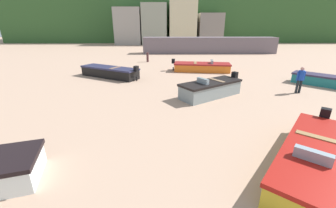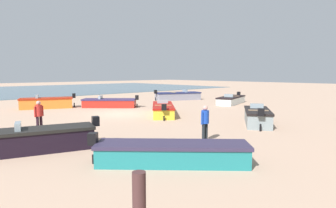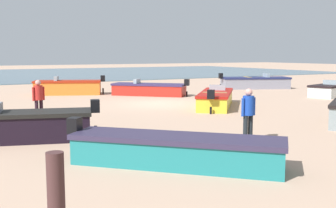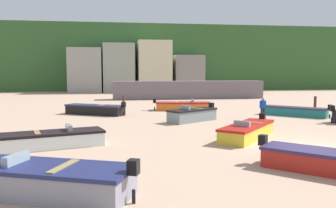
# 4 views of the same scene
# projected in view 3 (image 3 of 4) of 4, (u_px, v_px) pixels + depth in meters

# --- Properties ---
(ground_plane) EXTENTS (160.00, 160.00, 0.00)m
(ground_plane) POSITION_uv_depth(u_px,v_px,m) (159.00, 104.00, 21.71)
(ground_plane) COLOR tan
(tidal_water) EXTENTS (80.00, 36.00, 0.06)m
(tidal_water) POSITION_uv_depth(u_px,v_px,m) (31.00, 74.00, 53.02)
(tidal_water) COLOR slate
(tidal_water) RESTS_ON ground
(boat_grey_2) EXTENTS (5.43, 3.55, 1.20)m
(boat_grey_2) POSITION_uv_depth(u_px,v_px,m) (255.00, 83.00, 31.22)
(boat_grey_2) COLOR gray
(boat_grey_2) RESTS_ON ground
(boat_teal_4) EXTENTS (4.47, 4.43, 1.05)m
(boat_teal_4) POSITION_uv_depth(u_px,v_px,m) (175.00, 151.00, 9.63)
(boat_teal_4) COLOR #1E777A
(boat_teal_4) RESTS_ON ground
(boat_red_5) EXTENTS (4.35, 4.30, 1.09)m
(boat_red_5) POSITION_uv_depth(u_px,v_px,m) (149.00, 89.00, 26.01)
(boat_red_5) COLOR #B2231A
(boat_red_5) RESTS_ON ground
(boat_white_6) EXTENTS (5.16, 2.86, 1.06)m
(boat_white_6) POSITION_uv_depth(u_px,v_px,m) (335.00, 89.00, 26.03)
(boat_white_6) COLOR white
(boat_white_6) RESTS_ON ground
(boat_black_7) EXTENTS (4.43, 2.49, 1.22)m
(boat_black_7) POSITION_uv_depth(u_px,v_px,m) (23.00, 126.00, 12.40)
(boat_black_7) COLOR black
(boat_black_7) RESTS_ON ground
(boat_orange_8) EXTENTS (4.53, 2.98, 1.24)m
(boat_orange_8) POSITION_uv_depth(u_px,v_px,m) (68.00, 87.00, 26.60)
(boat_orange_8) COLOR orange
(boat_orange_8) RESTS_ON ground
(boat_yellow_9) EXTENTS (4.33, 4.74, 1.08)m
(boat_yellow_9) POSITION_uv_depth(u_px,v_px,m) (216.00, 99.00, 20.50)
(boat_yellow_9) COLOR gold
(boat_yellow_9) RESTS_ON ground
(mooring_post_near_water) EXTENTS (0.24, 0.24, 1.35)m
(mooring_post_near_water) POSITION_uv_depth(u_px,v_px,m) (56.00, 201.00, 5.48)
(mooring_post_near_water) COLOR #422928
(mooring_post_near_water) RESTS_ON ground
(beach_walker_foreground) EXTENTS (0.53, 0.43, 1.62)m
(beach_walker_foreground) POSITION_uv_depth(u_px,v_px,m) (39.00, 97.00, 16.22)
(beach_walker_foreground) COLOR black
(beach_walker_foreground) RESTS_ON ground
(beach_walker_distant) EXTENTS (0.53, 0.36, 1.62)m
(beach_walker_distant) POSITION_uv_depth(u_px,v_px,m) (248.00, 111.00, 12.21)
(beach_walker_distant) COLOR black
(beach_walker_distant) RESTS_ON ground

